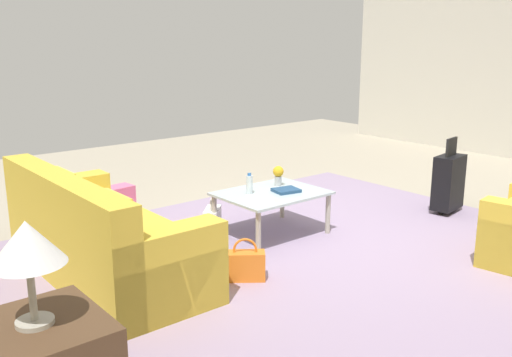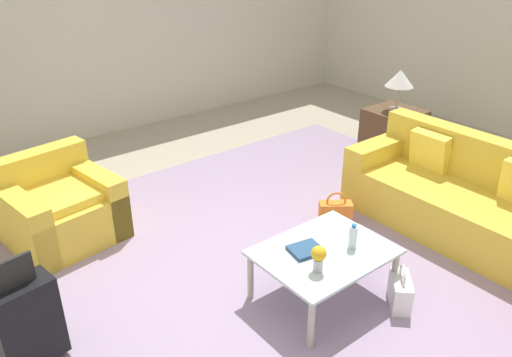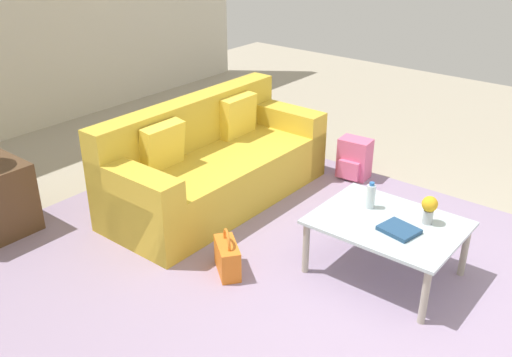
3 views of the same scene
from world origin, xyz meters
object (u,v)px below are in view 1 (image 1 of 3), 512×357
couch (96,242)px  backpack_pink (120,205)px  table_lamp (27,246)px  handbag_orange (245,265)px  suitcase_black (449,182)px  flower_vase (278,174)px  water_bottle (249,184)px  coffee_table_book (286,190)px  coffee_table (272,197)px  handbag_white (212,219)px

couch → backpack_pink: bearing=-123.7°
table_lamp → handbag_orange: (-1.91, -0.80, -0.86)m
suitcase_black → couch: bearing=-11.9°
flower_vase → water_bottle: bearing=6.8°
coffee_table_book → table_lamp: table_lamp is taller
couch → backpack_pink: (-0.79, -1.19, -0.12)m
table_lamp → handbag_orange: table_lamp is taller
coffee_table → coffee_table_book: bearing=146.3°
flower_vase → handbag_white: (0.62, -0.30, -0.43)m
coffee_table_book → handbag_white: (0.52, -0.53, -0.32)m
couch → handbag_orange: size_ratio=5.96×
water_bottle → coffee_table_book: size_ratio=0.85×
coffee_table → backpack_pink: 1.64m
coffee_table_book → backpack_pink: coffee_table_book is taller
couch → coffee_table_book: 1.93m
water_bottle → suitcase_black: bearing=160.0°
coffee_table → suitcase_black: (-2.00, 0.70, -0.03)m
water_bottle → handbag_white: (0.20, -0.35, -0.40)m
handbag_orange → backpack_pink: bearing=-86.9°
handbag_orange → table_lamp: bearing=22.7°
coffee_table_book → suitcase_black: size_ratio=0.28×
coffee_table_book → suitcase_black: 1.98m
couch → flower_vase: (-2.01, -0.05, 0.25)m
water_bottle → handbag_orange: size_ratio=0.57×
backpack_pink → couch: bearing=56.3°
couch → coffee_table: size_ratio=2.13×
table_lamp → suitcase_black: 4.91m
handbag_white → handbag_orange: bearing=67.0°
coffee_table → coffee_table_book: 0.16m
couch → table_lamp: table_lamp is taller
table_lamp → water_bottle: bearing=-148.4°
flower_vase → table_lamp: 3.47m
water_bottle → coffee_table_book: (-0.32, 0.18, -0.08)m
couch → coffee_table_book: size_ratio=8.89×
flower_vase → handbag_white: flower_vase is taller
couch → flower_vase: couch is taller
coffee_table → flower_vase: flower_vase is taller
couch → water_bottle: couch is taller
suitcase_black → backpack_pink: suitcase_black is taller
coffee_table_book → flower_vase: bearing=-102.3°
backpack_pink → coffee_table: bearing=127.8°
table_lamp → handbag_orange: 2.24m
flower_vase → handbag_orange: size_ratio=0.57×
suitcase_black → flower_vase: bearing=-25.5°
suitcase_black → handbag_white: size_ratio=2.37×
handbag_white → couch: bearing=14.0°
coffee_table → suitcase_black: suitcase_black is taller
coffee_table → handbag_orange: coffee_table is taller
water_bottle → flower_vase: size_ratio=1.00×
coffee_table → table_lamp: (2.80, 1.50, 0.60)m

